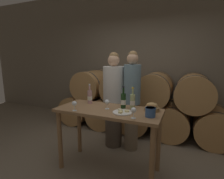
# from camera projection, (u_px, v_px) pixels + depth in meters

# --- Properties ---
(ground_plane) EXTENTS (10.00, 10.00, 0.00)m
(ground_plane) POSITION_uv_depth(u_px,v_px,m) (109.00, 169.00, 2.53)
(ground_plane) COLOR #726654
(stone_wall_back) EXTENTS (10.00, 0.12, 3.20)m
(stone_wall_back) POSITION_uv_depth(u_px,v_px,m) (145.00, 57.00, 4.12)
(stone_wall_back) COLOR #706656
(stone_wall_back) RESTS_ON ground_plane
(barrel_stack) EXTENTS (3.61, 0.90, 1.29)m
(barrel_stack) POSITION_uv_depth(u_px,v_px,m) (137.00, 103.00, 3.79)
(barrel_stack) COLOR #A87A47
(barrel_stack) RESTS_ON ground_plane
(tasting_table) EXTENTS (1.42, 0.61, 0.90)m
(tasting_table) POSITION_uv_depth(u_px,v_px,m) (109.00, 120.00, 2.40)
(tasting_table) COLOR olive
(tasting_table) RESTS_ON ground_plane
(person_left) EXTENTS (0.36, 0.36, 1.68)m
(person_left) POSITION_uv_depth(u_px,v_px,m) (114.00, 100.00, 3.07)
(person_left) COLOR #4C4238
(person_left) RESTS_ON ground_plane
(person_right) EXTENTS (0.28, 0.28, 1.70)m
(person_right) POSITION_uv_depth(u_px,v_px,m) (132.00, 100.00, 2.94)
(person_right) COLOR #756651
(person_right) RESTS_ON ground_plane
(wine_bottle_red) EXTENTS (0.07, 0.07, 0.31)m
(wine_bottle_red) POSITION_uv_depth(u_px,v_px,m) (123.00, 101.00, 2.40)
(wine_bottle_red) COLOR #193819
(wine_bottle_red) RESTS_ON tasting_table
(wine_bottle_white) EXTENTS (0.07, 0.07, 0.30)m
(wine_bottle_white) POSITION_uv_depth(u_px,v_px,m) (133.00, 101.00, 2.38)
(wine_bottle_white) COLOR #ADBC7F
(wine_bottle_white) RESTS_ON tasting_table
(wine_bottle_rose) EXTENTS (0.07, 0.07, 0.30)m
(wine_bottle_rose) POSITION_uv_depth(u_px,v_px,m) (90.00, 97.00, 2.65)
(wine_bottle_rose) COLOR #BC8E93
(wine_bottle_rose) RESTS_ON tasting_table
(blue_crock) EXTENTS (0.13, 0.13, 0.11)m
(blue_crock) POSITION_uv_depth(u_px,v_px,m) (150.00, 112.00, 2.06)
(blue_crock) COLOR #335693
(blue_crock) RESTS_ON tasting_table
(bread_basket) EXTENTS (0.19, 0.19, 0.11)m
(bread_basket) POSITION_uv_depth(u_px,v_px,m) (152.00, 108.00, 2.28)
(bread_basket) COLOR olive
(bread_basket) RESTS_ON tasting_table
(cheese_plate) EXTENTS (0.25, 0.25, 0.04)m
(cheese_plate) POSITION_uv_depth(u_px,v_px,m) (123.00, 112.00, 2.21)
(cheese_plate) COLOR white
(cheese_plate) RESTS_ON tasting_table
(wine_glass_far_left) EXTENTS (0.07, 0.07, 0.13)m
(wine_glass_far_left) POSITION_uv_depth(u_px,v_px,m) (74.00, 104.00, 2.29)
(wine_glass_far_left) COLOR white
(wine_glass_far_left) RESTS_ON tasting_table
(wine_glass_left) EXTENTS (0.07, 0.07, 0.13)m
(wine_glass_left) POSITION_uv_depth(u_px,v_px,m) (107.00, 102.00, 2.36)
(wine_glass_left) COLOR white
(wine_glass_left) RESTS_ON tasting_table
(wine_glass_center) EXTENTS (0.07, 0.07, 0.13)m
(wine_glass_center) POSITION_uv_depth(u_px,v_px,m) (133.00, 111.00, 2.00)
(wine_glass_center) COLOR white
(wine_glass_center) RESTS_ON tasting_table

